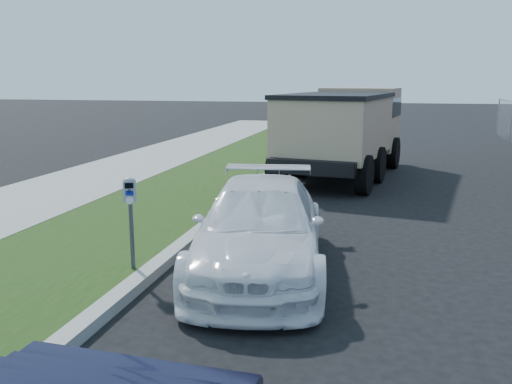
# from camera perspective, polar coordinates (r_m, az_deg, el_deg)

# --- Properties ---
(ground) EXTENTS (120.00, 120.00, 0.00)m
(ground) POSITION_cam_1_polar(r_m,az_deg,el_deg) (7.65, 8.63, -9.36)
(ground) COLOR black
(ground) RESTS_ON ground
(streetside) EXTENTS (6.12, 50.00, 0.15)m
(streetside) POSITION_cam_1_polar(r_m,az_deg,el_deg) (11.29, -19.83, -2.63)
(streetside) COLOR gray
(streetside) RESTS_ON ground
(parking_meter) EXTENTS (0.21, 0.17, 1.31)m
(parking_meter) POSITION_cam_1_polar(r_m,az_deg,el_deg) (7.64, -13.09, -1.17)
(parking_meter) COLOR #3F4247
(parking_meter) RESTS_ON ground
(white_wagon) EXTENTS (2.44, 4.63, 1.28)m
(white_wagon) POSITION_cam_1_polar(r_m,az_deg,el_deg) (7.87, 0.56, -3.70)
(white_wagon) COLOR white
(white_wagon) RESTS_ON ground
(dump_truck) EXTENTS (3.39, 6.62, 2.48)m
(dump_truck) POSITION_cam_1_polar(r_m,az_deg,el_deg) (15.89, 9.35, 6.76)
(dump_truck) COLOR black
(dump_truck) RESTS_ON ground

